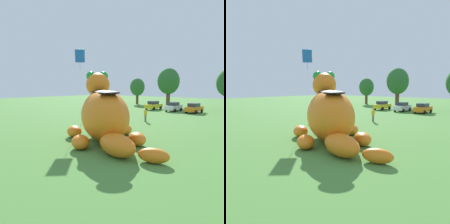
% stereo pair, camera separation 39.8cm
% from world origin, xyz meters
% --- Properties ---
extents(ground_plane, '(160.00, 160.00, 0.00)m').
position_xyz_m(ground_plane, '(0.00, 0.00, 0.00)').
color(ground_plane, '#4C8438').
extents(giant_inflatable_creature, '(11.56, 8.38, 6.10)m').
position_xyz_m(giant_inflatable_creature, '(-0.49, 0.72, 2.23)').
color(giant_inflatable_creature, orange).
rests_on(giant_inflatable_creature, ground).
extents(car_yellow, '(2.05, 4.16, 1.72)m').
position_xyz_m(car_yellow, '(-11.31, 26.92, 0.86)').
color(car_yellow, yellow).
rests_on(car_yellow, ground).
extents(car_white, '(1.96, 4.11, 1.72)m').
position_xyz_m(car_white, '(-6.75, 26.50, 0.86)').
color(car_white, white).
rests_on(car_white, ground).
extents(car_orange, '(2.05, 4.16, 1.72)m').
position_xyz_m(car_orange, '(-2.80, 26.31, 0.86)').
color(car_orange, orange).
rests_on(car_orange, ground).
extents(tree_far_left, '(3.83, 3.83, 6.81)m').
position_xyz_m(tree_far_left, '(-22.19, 36.83, 4.45)').
color(tree_far_left, brown).
rests_on(tree_far_left, ground).
extents(tree_left, '(4.97, 4.97, 8.83)m').
position_xyz_m(tree_left, '(-12.37, 35.09, 5.77)').
color(tree_left, brown).
rests_on(tree_left, ground).
extents(spectator_near_inflatable, '(0.38, 0.26, 1.71)m').
position_xyz_m(spectator_near_inflatable, '(-3.84, 12.31, 0.85)').
color(spectator_near_inflatable, '#726656').
rests_on(spectator_near_inflatable, ground).
extents(spectator_mid_field, '(0.38, 0.26, 1.71)m').
position_xyz_m(spectator_mid_field, '(-7.74, 7.17, 0.85)').
color(spectator_mid_field, '#726656').
rests_on(spectator_mid_field, ground).
extents(tethered_flying_kite, '(1.13, 1.13, 8.84)m').
position_xyz_m(tethered_flying_kite, '(-7.79, 4.47, 7.98)').
color(tethered_flying_kite, brown).
rests_on(tethered_flying_kite, ground).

